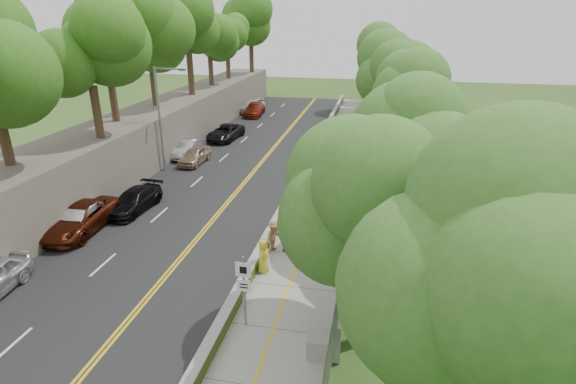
{
  "coord_description": "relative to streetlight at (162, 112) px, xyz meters",
  "views": [
    {
      "loc": [
        5.66,
        -17.02,
        11.63
      ],
      "look_at": [
        0.5,
        8.0,
        1.4
      ],
      "focal_mm": 28.0,
      "sensor_mm": 36.0,
      "label": 1
    }
  ],
  "objects": [
    {
      "name": "car_3",
      "position": [
        1.46,
        -7.67,
        -3.93
      ],
      "size": [
        2.23,
        4.72,
        1.33
      ],
      "primitive_type": "imported",
      "rotation": [
        0.0,
        0.0,
        -0.08
      ],
      "color": "black",
      "rests_on": "road"
    },
    {
      "name": "sidewalk",
      "position": [
        13.01,
        1.0,
        -4.61
      ],
      "size": [
        4.2,
        66.0,
        0.05
      ],
      "primitive_type": "cube",
      "color": "gray",
      "rests_on": "ground"
    },
    {
      "name": "streetlight",
      "position": [
        0.0,
        0.0,
        0.0
      ],
      "size": [
        2.52,
        0.22,
        8.0
      ],
      "color": "gray",
      "rests_on": "ground"
    },
    {
      "name": "car_4",
      "position": [
        1.46,
        2.04,
        -3.93
      ],
      "size": [
        1.77,
        4.02,
        1.35
      ],
      "primitive_type": "imported",
      "rotation": [
        0.0,
        0.0,
        -0.05
      ],
      "color": "tan",
      "rests_on": "road"
    },
    {
      "name": "rock_embankment",
      "position": [
        -3.04,
        1.0,
        -2.64
      ],
      "size": [
        5.0,
        66.0,
        4.0
      ],
      "primitive_type": "cube",
      "color": "#595147",
      "rests_on": "ground"
    },
    {
      "name": "car_5",
      "position": [
        0.11,
        3.77,
        -3.89
      ],
      "size": [
        1.64,
        4.35,
        1.42
      ],
      "primitive_type": "imported",
      "rotation": [
        0.0,
        0.0,
        -0.03
      ],
      "color": "#A9ABB0",
      "rests_on": "road"
    },
    {
      "name": "car_7",
      "position": [
        1.24,
        21.03,
        -3.86
      ],
      "size": [
        2.53,
        5.26,
        1.48
      ],
      "primitive_type": "imported",
      "rotation": [
        0.0,
        0.0,
        0.09
      ],
      "color": "maroon",
      "rests_on": "road"
    },
    {
      "name": "painter_3",
      "position": [
        11.21,
        -10.86,
        -3.76
      ],
      "size": [
        0.95,
        1.22,
        1.67
      ],
      "primitive_type": "imported",
      "rotation": [
        0.0,
        0.0,
        1.22
      ],
      "color": "#976345",
      "rests_on": "sidewalk"
    },
    {
      "name": "construction_barrel",
      "position": [
        14.76,
        4.68,
        -4.14
      ],
      "size": [
        0.54,
        0.54,
        0.89
      ],
      "primitive_type": "cylinder",
      "color": "#E6490E",
      "rests_on": "sidewalk"
    },
    {
      "name": "car_1",
      "position": [
        -0.14,
        -10.94,
        -3.87
      ],
      "size": [
        1.88,
        4.53,
        1.46
      ],
      "primitive_type": "imported",
      "rotation": [
        0.0,
        0.0,
        0.08
      ],
      "color": "silver",
      "rests_on": "road"
    },
    {
      "name": "ground",
      "position": [
        10.46,
        -14.0,
        -4.64
      ],
      "size": [
        140.0,
        140.0,
        0.0
      ],
      "primitive_type": "plane",
      "color": "#33511E",
      "rests_on": "ground"
    },
    {
      "name": "jersey_barrier",
      "position": [
        10.71,
        1.0,
        -4.34
      ],
      "size": [
        0.42,
        66.0,
        0.6
      ],
      "primitive_type": "cube",
      "color": "#A3DA25",
      "rests_on": "ground"
    },
    {
      "name": "car_6",
      "position": [
        1.46,
        9.75,
        -3.89
      ],
      "size": [
        2.8,
        5.3,
        1.42
      ],
      "primitive_type": "imported",
      "rotation": [
        0.0,
        0.0,
        -0.09
      ],
      "color": "black",
      "rests_on": "road"
    },
    {
      "name": "painter_1",
      "position": [
        11.21,
        -8.92,
        -3.72
      ],
      "size": [
        0.58,
        0.73,
        1.73
      ],
      "primitive_type": "imported",
      "rotation": [
        0.0,
        0.0,
        1.27
      ],
      "color": "white",
      "rests_on": "sidewalk"
    },
    {
      "name": "painter_0",
      "position": [
        11.21,
        -13.0,
        -3.74
      ],
      "size": [
        0.62,
        0.88,
        1.69
      ],
      "primitive_type": "imported",
      "rotation": [
        0.0,
        0.0,
        1.46
      ],
      "color": "yellow",
      "rests_on": "sidewalk"
    },
    {
      "name": "car_2",
      "position": [
        -0.14,
        -10.86,
        -3.82
      ],
      "size": [
        2.77,
        5.69,
        1.56
      ],
      "primitive_type": "imported",
      "rotation": [
        0.0,
        0.0,
        0.03
      ],
      "color": "#501A0D",
      "rests_on": "road"
    },
    {
      "name": "painter_2",
      "position": [
        11.91,
        -10.63,
        -3.78
      ],
      "size": [
        0.67,
        0.84,
        1.63
      ],
      "primitive_type": "imported",
      "rotation": [
        0.0,
        0.0,
        1.5
      ],
      "color": "black",
      "rests_on": "sidewalk"
    },
    {
      "name": "road",
      "position": [
        5.06,
        1.0,
        -4.62
      ],
      "size": [
        11.2,
        66.0,
        0.04
      ],
      "primitive_type": "cube",
      "color": "black",
      "rests_on": "ground"
    },
    {
      "name": "car_8",
      "position": [
        0.5,
        22.97,
        -3.76
      ],
      "size": [
        2.25,
        5.02,
        1.67
      ],
      "primitive_type": "imported",
      "rotation": [
        0.0,
        0.0,
        -0.06
      ],
      "color": "white",
      "rests_on": "road"
    },
    {
      "name": "concrete_block",
      "position": [
        14.76,
        -18.0,
        -4.19
      ],
      "size": [
        1.26,
        0.98,
        0.8
      ],
      "primitive_type": "cube",
      "rotation": [
        0.0,
        0.0,
        0.07
      ],
      "color": "gray",
      "rests_on": "sidewalk"
    },
    {
      "name": "person_far",
      "position": [
        13.78,
        11.92,
        -3.67
      ],
      "size": [
        1.17,
        0.77,
        1.84
      ],
      "primitive_type": "imported",
      "rotation": [
        0.0,
        0.0,
        3.46
      ],
      "color": "black",
      "rests_on": "sidewalk"
    },
    {
      "name": "signpost",
      "position": [
        11.51,
        -17.02,
        -2.68
      ],
      "size": [
        0.62,
        0.09,
        3.1
      ],
      "color": "gray",
      "rests_on": "sidewalk"
    },
    {
      "name": "chainlink_fence",
      "position": [
        15.11,
        1.0,
        -3.64
      ],
      "size": [
        0.04,
        66.0,
        2.0
      ],
      "primitive_type": "cube",
      "color": "slate",
      "rests_on": "ground"
    },
    {
      "name": "trees_embankment",
      "position": [
        -2.54,
        1.0,
        5.86
      ],
      "size": [
        6.4,
        66.0,
        13.0
      ],
      "primitive_type": null,
      "color": "#3A751D",
      "rests_on": "rock_embankment"
    },
    {
      "name": "trees_fenceside",
      "position": [
        17.46,
        1.0,
        2.36
      ],
      "size": [
        7.0,
        66.0,
        14.0
      ],
      "primitive_type": null,
      "color": "#447A2C",
      "rests_on": "ground"
    }
  ]
}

